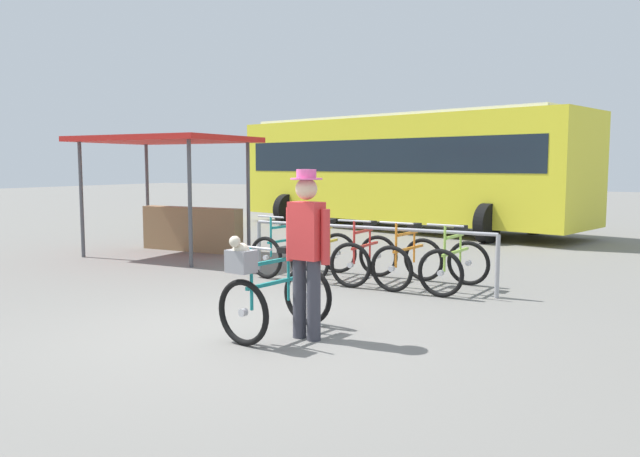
{
  "coord_description": "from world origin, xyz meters",
  "views": [
    {
      "loc": [
        4.03,
        -5.2,
        1.77
      ],
      "look_at": [
        0.19,
        1.33,
        1.0
      ],
      "focal_mm": 35.3,
      "sensor_mm": 36.0,
      "label": 1
    }
  ],
  "objects_px": {
    "person_with_featured_bike": "(307,247)",
    "racked_bike_red": "(365,258)",
    "featured_bicycle": "(269,291)",
    "market_stall": "(178,184)",
    "racked_bike_teal": "(287,252)",
    "racked_bike_yellow": "(324,255)",
    "bus_distant": "(402,166)",
    "racked_bike_lime": "(455,265)",
    "racked_bike_orange": "(408,261)"
  },
  "relations": [
    {
      "from": "racked_bike_red",
      "to": "person_with_featured_bike",
      "type": "distance_m",
      "value": 3.28
    },
    {
      "from": "racked_bike_lime",
      "to": "featured_bicycle",
      "type": "relative_size",
      "value": 0.93
    },
    {
      "from": "racked_bike_yellow",
      "to": "racked_bike_lime",
      "type": "relative_size",
      "value": 0.99
    },
    {
      "from": "racked_bike_yellow",
      "to": "racked_bike_lime",
      "type": "distance_m",
      "value": 2.1
    },
    {
      "from": "racked_bike_red",
      "to": "market_stall",
      "type": "distance_m",
      "value": 4.78
    },
    {
      "from": "racked_bike_red",
      "to": "featured_bicycle",
      "type": "xyz_separation_m",
      "value": [
        0.51,
        -3.24,
        0.12
      ]
    },
    {
      "from": "racked_bike_orange",
      "to": "bus_distant",
      "type": "bearing_deg",
      "value": 113.8
    },
    {
      "from": "featured_bicycle",
      "to": "market_stall",
      "type": "distance_m",
      "value": 6.61
    },
    {
      "from": "racked_bike_red",
      "to": "bus_distant",
      "type": "distance_m",
      "value": 8.15
    },
    {
      "from": "racked_bike_yellow",
      "to": "bus_distant",
      "type": "relative_size",
      "value": 0.11
    },
    {
      "from": "racked_bike_orange",
      "to": "market_stall",
      "type": "xyz_separation_m",
      "value": [
        -5.28,
        0.87,
        1.03
      ]
    },
    {
      "from": "racked_bike_teal",
      "to": "racked_bike_yellow",
      "type": "relative_size",
      "value": 1.01
    },
    {
      "from": "person_with_featured_bike",
      "to": "bus_distant",
      "type": "distance_m",
      "value": 11.28
    },
    {
      "from": "racked_bike_teal",
      "to": "racked_bike_lime",
      "type": "height_order",
      "value": "same"
    },
    {
      "from": "racked_bike_teal",
      "to": "racked_bike_yellow",
      "type": "xyz_separation_m",
      "value": [
        0.7,
        0.01,
        -0.0
      ]
    },
    {
      "from": "racked_bike_teal",
      "to": "market_stall",
      "type": "bearing_deg",
      "value": 164.26
    },
    {
      "from": "racked_bike_yellow",
      "to": "person_with_featured_bike",
      "type": "bearing_deg",
      "value": -62.92
    },
    {
      "from": "racked_bike_orange",
      "to": "featured_bicycle",
      "type": "distance_m",
      "value": 3.25
    },
    {
      "from": "racked_bike_teal",
      "to": "person_with_featured_bike",
      "type": "relative_size",
      "value": 0.67
    },
    {
      "from": "featured_bicycle",
      "to": "bus_distant",
      "type": "xyz_separation_m",
      "value": [
        -3.15,
        10.82,
        1.25
      ]
    },
    {
      "from": "racked_bike_yellow",
      "to": "racked_bike_red",
      "type": "xyz_separation_m",
      "value": [
        0.7,
        0.01,
        0.0
      ]
    },
    {
      "from": "racked_bike_yellow",
      "to": "featured_bicycle",
      "type": "height_order",
      "value": "featured_bicycle"
    },
    {
      "from": "racked_bike_red",
      "to": "featured_bicycle",
      "type": "height_order",
      "value": "featured_bicycle"
    },
    {
      "from": "racked_bike_red",
      "to": "person_with_featured_bike",
      "type": "relative_size",
      "value": 0.64
    },
    {
      "from": "featured_bicycle",
      "to": "bus_distant",
      "type": "relative_size",
      "value": 0.12
    },
    {
      "from": "bus_distant",
      "to": "market_stall",
      "type": "relative_size",
      "value": 3.19
    },
    {
      "from": "racked_bike_teal",
      "to": "featured_bicycle",
      "type": "distance_m",
      "value": 3.75
    },
    {
      "from": "bus_distant",
      "to": "market_stall",
      "type": "bearing_deg",
      "value": -106.13
    },
    {
      "from": "racked_bike_lime",
      "to": "person_with_featured_bike",
      "type": "distance_m",
      "value": 3.22
    },
    {
      "from": "racked_bike_yellow",
      "to": "bus_distant",
      "type": "xyz_separation_m",
      "value": [
        -1.94,
        7.59,
        1.37
      ]
    },
    {
      "from": "featured_bicycle",
      "to": "market_stall",
      "type": "relative_size",
      "value": 0.38
    },
    {
      "from": "market_stall",
      "to": "racked_bike_teal",
      "type": "bearing_deg",
      "value": -15.74
    },
    {
      "from": "racked_bike_lime",
      "to": "featured_bicycle",
      "type": "bearing_deg",
      "value": -105.22
    },
    {
      "from": "racked_bike_yellow",
      "to": "racked_bike_red",
      "type": "distance_m",
      "value": 0.7
    },
    {
      "from": "person_with_featured_bike",
      "to": "racked_bike_red",
      "type": "bearing_deg",
      "value": 105.86
    },
    {
      "from": "racked_bike_yellow",
      "to": "bus_distant",
      "type": "bearing_deg",
      "value": 104.34
    },
    {
      "from": "racked_bike_yellow",
      "to": "featured_bicycle",
      "type": "bearing_deg",
      "value": -69.39
    },
    {
      "from": "racked_bike_teal",
      "to": "featured_bicycle",
      "type": "bearing_deg",
      "value": -59.26
    },
    {
      "from": "racked_bike_lime",
      "to": "racked_bike_orange",
      "type": "bearing_deg",
      "value": -179.22
    },
    {
      "from": "racked_bike_red",
      "to": "bus_distant",
      "type": "bearing_deg",
      "value": 109.2
    },
    {
      "from": "featured_bicycle",
      "to": "racked_bike_red",
      "type": "bearing_deg",
      "value": 99.02
    },
    {
      "from": "racked_bike_red",
      "to": "market_stall",
      "type": "xyz_separation_m",
      "value": [
        -4.58,
        0.88,
        1.03
      ]
    },
    {
      "from": "racked_bike_teal",
      "to": "racked_bike_red",
      "type": "distance_m",
      "value": 1.4
    },
    {
      "from": "racked_bike_orange",
      "to": "racked_bike_lime",
      "type": "distance_m",
      "value": 0.7
    },
    {
      "from": "racked_bike_lime",
      "to": "racked_bike_teal",
      "type": "bearing_deg",
      "value": -179.22
    },
    {
      "from": "racked_bike_orange",
      "to": "person_with_featured_bike",
      "type": "height_order",
      "value": "person_with_featured_bike"
    },
    {
      "from": "featured_bicycle",
      "to": "person_with_featured_bike",
      "type": "bearing_deg",
      "value": 20.17
    },
    {
      "from": "racked_bike_yellow",
      "to": "racked_bike_lime",
      "type": "bearing_deg",
      "value": 0.78
    },
    {
      "from": "bus_distant",
      "to": "market_stall",
      "type": "distance_m",
      "value": 6.99
    },
    {
      "from": "racked_bike_teal",
      "to": "bus_distant",
      "type": "distance_m",
      "value": 7.83
    }
  ]
}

